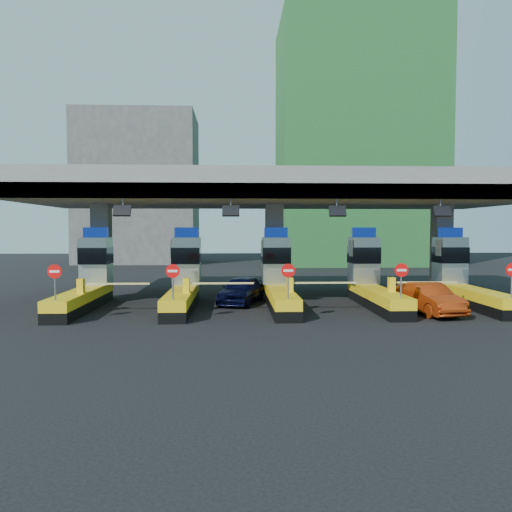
{
  "coord_description": "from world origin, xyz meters",
  "views": [
    {
      "loc": [
        -2.37,
        -26.15,
        4.02
      ],
      "look_at": [
        -1.2,
        0.0,
        2.65
      ],
      "focal_mm": 35.0,
      "sensor_mm": 36.0,
      "label": 1
    }
  ],
  "objects": [
    {
      "name": "toll_lane_left",
      "position": [
        -5.0,
        0.28,
        1.4
      ],
      "size": [
        4.43,
        8.0,
        4.16
      ],
      "color": "black",
      "rests_on": "ground"
    },
    {
      "name": "toll_canopy",
      "position": [
        0.0,
        2.87,
        6.13
      ],
      "size": [
        28.0,
        12.09,
        7.0
      ],
      "color": "slate",
      "rests_on": "ground"
    },
    {
      "name": "toll_lane_far_right",
      "position": [
        10.0,
        0.28,
        1.4
      ],
      "size": [
        4.43,
        8.0,
        4.16
      ],
      "color": "black",
      "rests_on": "ground"
    },
    {
      "name": "red_car",
      "position": [
        6.93,
        -2.79,
        0.74
      ],
      "size": [
        2.28,
        4.66,
        1.47
      ],
      "primitive_type": "imported",
      "rotation": [
        0.0,
        0.0,
        0.17
      ],
      "color": "#902C0B",
      "rests_on": "ground"
    },
    {
      "name": "bg_building_scaffold",
      "position": [
        12.0,
        32.0,
        14.0
      ],
      "size": [
        18.0,
        12.0,
        28.0
      ],
      "primitive_type": "cube",
      "color": "#1E5926",
      "rests_on": "ground"
    },
    {
      "name": "ground",
      "position": [
        0.0,
        0.0,
        0.0
      ],
      "size": [
        120.0,
        120.0,
        0.0
      ],
      "primitive_type": "plane",
      "color": "black",
      "rests_on": "ground"
    },
    {
      "name": "toll_lane_far_left",
      "position": [
        -10.0,
        0.28,
        1.4
      ],
      "size": [
        4.43,
        8.0,
        4.16
      ],
      "color": "black",
      "rests_on": "ground"
    },
    {
      "name": "toll_lane_right",
      "position": [
        5.0,
        0.28,
        1.4
      ],
      "size": [
        4.43,
        8.0,
        4.16
      ],
      "color": "black",
      "rests_on": "ground"
    },
    {
      "name": "van",
      "position": [
        -1.96,
        0.86,
        0.75
      ],
      "size": [
        3.01,
        4.76,
        1.51
      ],
      "primitive_type": "imported",
      "rotation": [
        0.0,
        0.0,
        -0.3
      ],
      "color": "black",
      "rests_on": "ground"
    },
    {
      "name": "bg_building_concrete",
      "position": [
        -14.0,
        36.0,
        9.0
      ],
      "size": [
        14.0,
        10.0,
        18.0
      ],
      "primitive_type": "cube",
      "color": "#4C4C49",
      "rests_on": "ground"
    },
    {
      "name": "toll_lane_center",
      "position": [
        0.0,
        0.28,
        1.4
      ],
      "size": [
        4.43,
        8.0,
        4.16
      ],
      "color": "black",
      "rests_on": "ground"
    }
  ]
}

